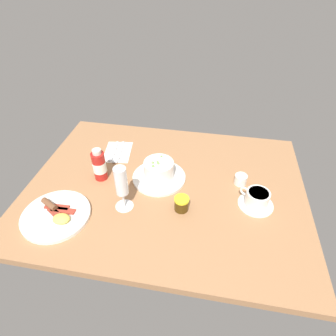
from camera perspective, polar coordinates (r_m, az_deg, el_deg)
ground_plane at (r=114.72cm, az=-0.49°, el=-4.08°), size 110.00×84.00×3.00cm
porridge_bowl at (r=114.30cm, az=-1.86°, el=-0.72°), size 21.83×21.83×9.22cm
cutlery_setting at (r=132.74cm, az=-10.24°, el=3.17°), size 13.86×17.58×0.90cm
coffee_cup at (r=109.00cm, az=17.53°, el=-5.99°), size 13.02×13.02×6.38cm
creamer_jug at (r=116.76cm, az=14.51°, el=-2.27°), size 4.92×5.89×4.85cm
wine_glass at (r=98.94cm, az=-9.43°, el=-3.14°), size 6.72×6.72×18.20cm
jam_jar at (r=102.81cm, az=2.76°, el=-7.24°), size 5.47×5.47×5.50cm
sauce_bottle_red at (r=116.43cm, az=-13.73°, el=0.51°), size 5.45×5.45×14.19cm
breakfast_plate at (r=109.11cm, az=-21.68°, el=-8.83°), size 24.28×24.28×3.70cm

